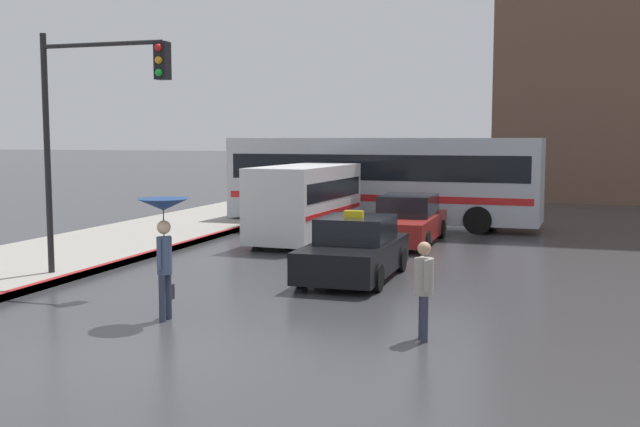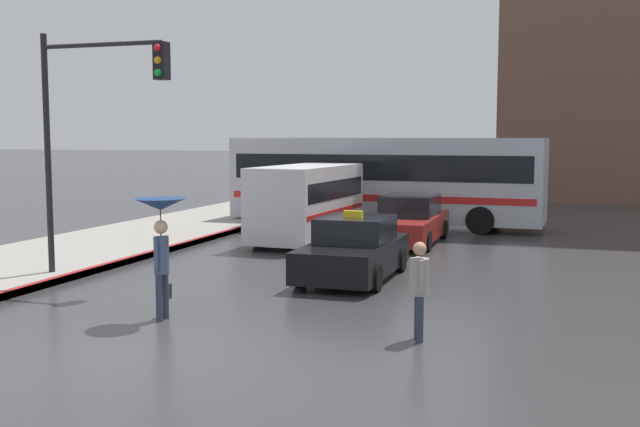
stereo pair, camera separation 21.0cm
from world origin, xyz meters
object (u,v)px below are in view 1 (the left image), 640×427
ambulance_van (305,200)px  pedestrian_man (424,283)px  sedan_red (407,221)px  taxi (354,251)px  pedestrian_with_umbrella (164,226)px  city_bus (381,177)px  traffic_light (93,110)px

ambulance_van → pedestrian_man: ambulance_van is taller
sedan_red → pedestrian_man: pedestrian_man is taller
taxi → ambulance_van: 6.33m
pedestrian_with_umbrella → pedestrian_man: pedestrian_with_umbrella is taller
sedan_red → pedestrian_with_umbrella: (-2.24, -11.10, 1.05)m
ambulance_van → pedestrian_man: 11.72m
city_bus → pedestrian_with_umbrella: bearing=-179.4°
sedan_red → city_bus: (-1.79, 4.12, 1.14)m
pedestrian_man → traffic_light: 8.77m
city_bus → pedestrian_man: (4.21, -15.12, -0.85)m
sedan_red → pedestrian_man: 11.28m
taxi → city_bus: city_bus is taller
pedestrian_with_umbrella → traffic_light: 4.68m
taxi → pedestrian_with_umbrella: 5.50m
traffic_light → pedestrian_man: bearing=-17.9°
city_bus → taxi: bearing=-168.0°
sedan_red → traffic_light: bearing=57.3°
pedestrian_with_umbrella → traffic_light: (-3.20, 2.64, 2.16)m
sedan_red → ambulance_van: size_ratio=0.91×
city_bus → traffic_light: bearing=166.1°
city_bus → traffic_light: traffic_light is taller
taxi → sedan_red: size_ratio=0.85×
ambulance_van → city_bus: bearing=-102.5°
city_bus → pedestrian_man: size_ratio=7.12×
taxi → sedan_red: bearing=-90.4°
ambulance_van → city_bus: 5.01m
city_bus → ambulance_van: bearing=166.9°
pedestrian_man → sedan_red: bearing=173.3°
pedestrian_with_umbrella → pedestrian_man: (4.66, 0.09, -0.77)m
pedestrian_with_umbrella → traffic_light: bearing=50.8°
ambulance_van → traffic_light: traffic_light is taller
taxi → traffic_light: bearing=22.9°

